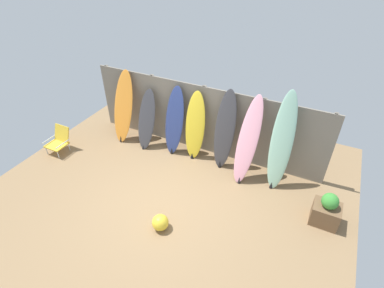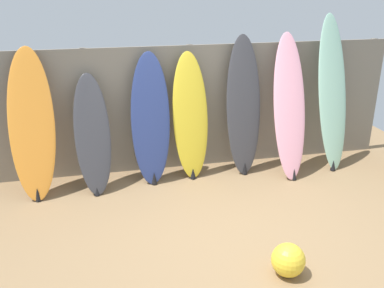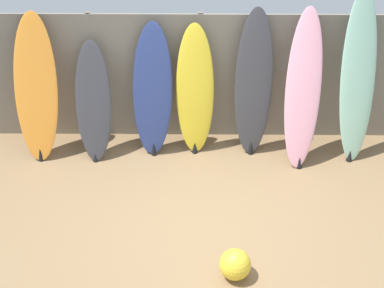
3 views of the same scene
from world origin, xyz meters
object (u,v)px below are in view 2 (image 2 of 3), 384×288
object	(u,v)px
surfboard_orange_0	(32,125)
surfboard_yellow_3	(190,117)
surfboard_charcoal_4	(243,107)
surfboard_pink_5	(289,107)
surfboard_navy_2	(150,120)
beach_ball	(288,260)
surfboard_seafoam_6	(332,94)
surfboard_charcoal_1	(92,135)

from	to	relation	value
surfboard_orange_0	surfboard_yellow_3	world-z (taller)	surfboard_orange_0
surfboard_charcoal_4	surfboard_pink_5	distance (m)	0.64
surfboard_navy_2	surfboard_yellow_3	distance (m)	0.56
surfboard_navy_2	beach_ball	size ratio (longest dim) A/B	5.43
surfboard_pink_5	surfboard_charcoal_4	bearing A→B (deg)	163.81
surfboard_yellow_3	surfboard_charcoal_4	distance (m)	0.77
surfboard_orange_0	surfboard_charcoal_4	distance (m)	2.83
surfboard_yellow_3	surfboard_seafoam_6	xyz separation A→B (m)	(2.08, -0.09, 0.23)
surfboard_charcoal_1	surfboard_yellow_3	bearing A→B (deg)	4.98
surfboard_orange_0	surfboard_charcoal_4	size ratio (longest dim) A/B	0.96
surfboard_yellow_3	beach_ball	xyz separation A→B (m)	(0.42, -2.41, -0.70)
surfboard_navy_2	surfboard_orange_0	bearing A→B (deg)	-177.86
surfboard_navy_2	surfboard_seafoam_6	xyz separation A→B (m)	(2.63, -0.06, 0.23)
surfboard_navy_2	surfboard_yellow_3	xyz separation A→B (m)	(0.56, 0.03, -0.00)
surfboard_charcoal_1	surfboard_navy_2	distance (m)	0.79
surfboard_orange_0	surfboard_seafoam_6	distance (m)	4.15
surfboard_seafoam_6	beach_ball	bearing A→B (deg)	-125.55
surfboard_pink_5	surfboard_charcoal_1	bearing A→B (deg)	178.62
surfboard_pink_5	surfboard_navy_2	bearing A→B (deg)	175.53
surfboard_navy_2	surfboard_seafoam_6	bearing A→B (deg)	-1.25
beach_ball	surfboard_charcoal_4	bearing A→B (deg)	81.83
surfboard_charcoal_1	beach_ball	bearing A→B (deg)	-52.59
surfboard_charcoal_1	surfboard_charcoal_4	xyz separation A→B (m)	(2.10, 0.11, 0.21)
surfboard_orange_0	surfboard_pink_5	xyz separation A→B (m)	(3.44, -0.09, 0.05)
surfboard_charcoal_4	surfboard_pink_5	world-z (taller)	surfboard_pink_5
surfboard_pink_5	beach_ball	world-z (taller)	surfboard_pink_5
surfboard_yellow_3	surfboard_pink_5	xyz separation A→B (m)	(1.38, -0.18, 0.11)
surfboard_charcoal_1	surfboard_seafoam_6	bearing A→B (deg)	0.48
surfboard_charcoal_1	surfboard_charcoal_4	bearing A→B (deg)	3.07
surfboard_charcoal_1	surfboard_navy_2	size ratio (longest dim) A/B	0.86
surfboard_charcoal_1	surfboard_yellow_3	world-z (taller)	surfboard_yellow_3
surfboard_navy_2	surfboard_yellow_3	bearing A→B (deg)	3.12
surfboard_yellow_3	surfboard_seafoam_6	world-z (taller)	surfboard_seafoam_6
surfboard_orange_0	beach_ball	world-z (taller)	surfboard_orange_0
surfboard_navy_2	surfboard_yellow_3	size ratio (longest dim) A/B	1.01
surfboard_charcoal_4	surfboard_navy_2	bearing A→B (deg)	-178.84
surfboard_yellow_3	beach_ball	world-z (taller)	surfboard_yellow_3
surfboard_yellow_3	surfboard_pink_5	distance (m)	1.39
surfboard_orange_0	surfboard_pink_5	world-z (taller)	surfboard_pink_5
surfboard_orange_0	surfboard_charcoal_4	bearing A→B (deg)	1.68
surfboard_yellow_3	surfboard_pink_5	bearing A→B (deg)	-7.52
surfboard_yellow_3	beach_ball	bearing A→B (deg)	-80.12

